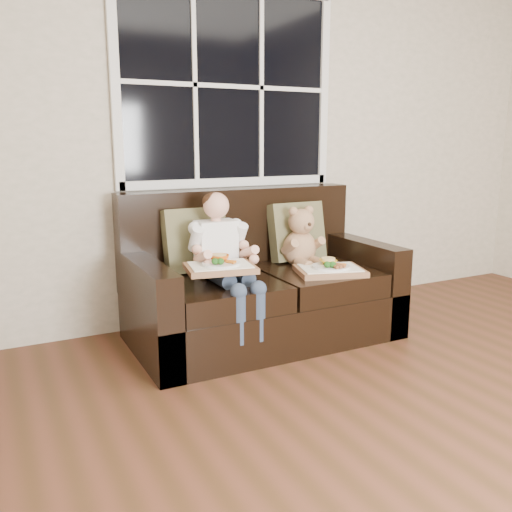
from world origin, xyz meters
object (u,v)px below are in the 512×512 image
teddy_bear (301,241)px  tray_right (330,269)px  tray_left (220,266)px  loveseat (259,290)px  child (222,250)px

teddy_bear → tray_right: 0.34m
tray_left → tray_right: size_ratio=0.90×
loveseat → child: child is taller
child → teddy_bear: bearing=11.4°
tray_left → tray_right: bearing=8.0°
child → tray_left: (-0.08, -0.16, -0.06)m
child → teddy_bear: size_ratio=1.93×
tray_right → tray_left: bearing=-165.6°
child → tray_left: 0.19m
child → tray_left: size_ratio=1.84×
loveseat → child: (-0.31, -0.12, 0.32)m
child → teddy_bear: 0.65m
loveseat → teddy_bear: size_ratio=4.06×
loveseat → teddy_bear: 0.45m
loveseat → teddy_bear: loveseat is taller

